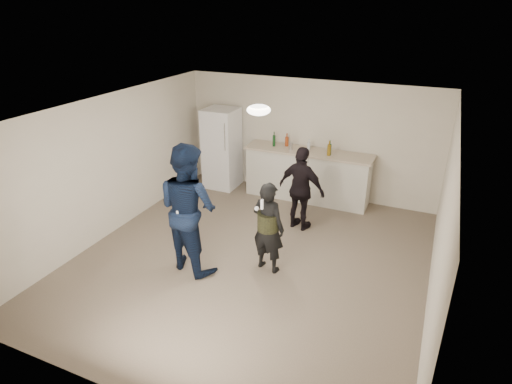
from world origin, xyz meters
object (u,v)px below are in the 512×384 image
at_px(spectator, 301,189).
at_px(shaker, 291,146).
at_px(man, 188,208).
at_px(fridge, 222,148).
at_px(woman, 268,227).
at_px(counter, 307,176).

bearing_deg(spectator, shaker, -48.12).
bearing_deg(shaker, man, -99.92).
xyz_separation_m(fridge, woman, (2.25, -2.72, -0.15)).
height_order(counter, man, man).
height_order(shaker, woman, woman).
relative_size(counter, man, 1.26).
relative_size(fridge, woman, 1.20).
distance_m(counter, fridge, 2.04).
bearing_deg(fridge, man, -70.87).
bearing_deg(counter, shaker, -169.50).
bearing_deg(man, shaker, -83.76).
xyz_separation_m(counter, fridge, (-2.00, -0.07, 0.38)).
bearing_deg(counter, fridge, -177.99).
height_order(man, woman, man).
relative_size(shaker, spectator, 0.11).
bearing_deg(woman, spectator, -81.49).
bearing_deg(spectator, woman, 102.34).
xyz_separation_m(fridge, man, (1.09, -3.13, 0.13)).
bearing_deg(fridge, shaker, 0.09).
bearing_deg(woman, man, 29.67).
bearing_deg(fridge, counter, 2.01).
xyz_separation_m(shaker, man, (-0.55, -3.14, -0.14)).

